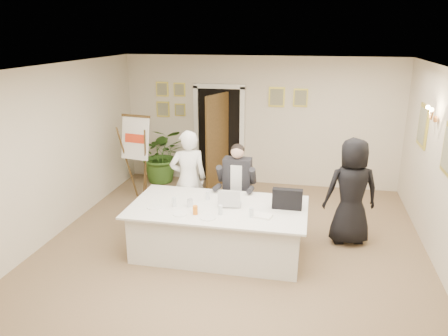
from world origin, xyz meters
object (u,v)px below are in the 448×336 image
object	(u,v)px
conference_table	(218,229)
paper_stack	(262,216)
standing_woman	(352,192)
potted_palm	(162,154)
laptop	(230,196)
flip_chart	(139,161)
oj_glass	(195,210)
steel_jug	(190,203)
seated_man	(237,186)
laptop_bag	(287,199)
standing_man	(188,179)

from	to	relation	value
conference_table	paper_stack	size ratio (longest dim) A/B	9.84
standing_woman	paper_stack	bearing A→B (deg)	26.60
potted_palm	laptop	size ratio (longest dim) A/B	3.57
flip_chart	oj_glass	xyz separation A→B (m)	(1.79, -2.29, 0.05)
flip_chart	steel_jug	bearing A→B (deg)	-51.01
seated_man	oj_glass	size ratio (longest dim) A/B	11.58
laptop	laptop_bag	world-z (taller)	laptop_bag
potted_palm	steel_jug	world-z (taller)	potted_palm
oj_glass	steel_jug	bearing A→B (deg)	119.70
steel_jug	laptop	bearing A→B (deg)	17.54
paper_stack	oj_glass	world-z (taller)	oj_glass
conference_table	standing_man	size ratio (longest dim) A/B	1.54
laptop_bag	steel_jug	world-z (taller)	laptop_bag
steel_jug	oj_glass	bearing A→B (deg)	-60.30
conference_table	seated_man	size ratio (longest dim) A/B	1.77
flip_chart	standing_woman	bearing A→B (deg)	-15.80
laptop	paper_stack	world-z (taller)	laptop
standing_woman	seated_man	bearing A→B (deg)	-18.15
potted_palm	steel_jug	bearing A→B (deg)	-63.66
seated_man	laptop_bag	xyz separation A→B (m)	(0.91, -0.87, 0.18)
conference_table	flip_chart	bearing A→B (deg)	136.67
potted_palm	laptop_bag	world-z (taller)	potted_palm
seated_man	standing_man	distance (m)	0.84
conference_table	standing_man	bearing A→B (deg)	129.59
flip_chart	laptop	world-z (taller)	flip_chart
oj_glass	laptop	bearing A→B (deg)	46.80
laptop_bag	steel_jug	bearing A→B (deg)	-171.40
standing_man	potted_palm	world-z (taller)	standing_man
seated_man	standing_woman	xyz separation A→B (m)	(1.88, -0.20, 0.11)
flip_chart	potted_palm	world-z (taller)	flip_chart
paper_stack	steel_jug	world-z (taller)	steel_jug
standing_woman	oj_glass	xyz separation A→B (m)	(-2.25, -1.15, -0.03)
conference_table	potted_palm	bearing A→B (deg)	122.86
steel_jug	paper_stack	bearing A→B (deg)	-8.10
conference_table	potted_palm	size ratio (longest dim) A/B	2.09
potted_palm	oj_glass	size ratio (longest dim) A/B	9.78
seated_man	laptop_bag	size ratio (longest dim) A/B	3.42
flip_chart	potted_palm	xyz separation A→B (m)	(0.09, 1.09, -0.15)
standing_woman	steel_jug	xyz separation A→B (m)	(-2.40, -0.88, -0.04)
oj_glass	steel_jug	world-z (taller)	oj_glass
paper_stack	standing_woman	bearing A→B (deg)	38.80
standing_woman	oj_glass	distance (m)	2.52
paper_stack	steel_jug	size ratio (longest dim) A/B	2.46
seated_man	conference_table	bearing A→B (deg)	-102.52
laptop_bag	oj_glass	xyz separation A→B (m)	(-1.28, -0.47, -0.09)
conference_table	paper_stack	distance (m)	0.84
seated_man	paper_stack	xyz separation A→B (m)	(0.59, -1.23, 0.04)
standing_man	steel_jug	xyz separation A→B (m)	(0.30, -0.95, -0.03)
laptop_bag	potted_palm	bearing A→B (deg)	136.12
seated_man	standing_man	bearing A→B (deg)	-177.32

